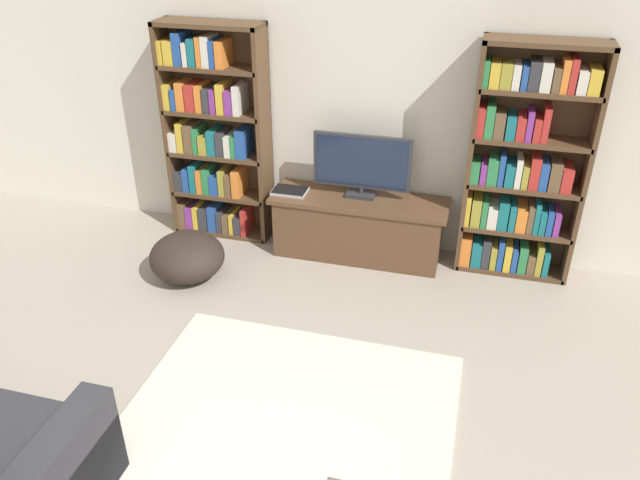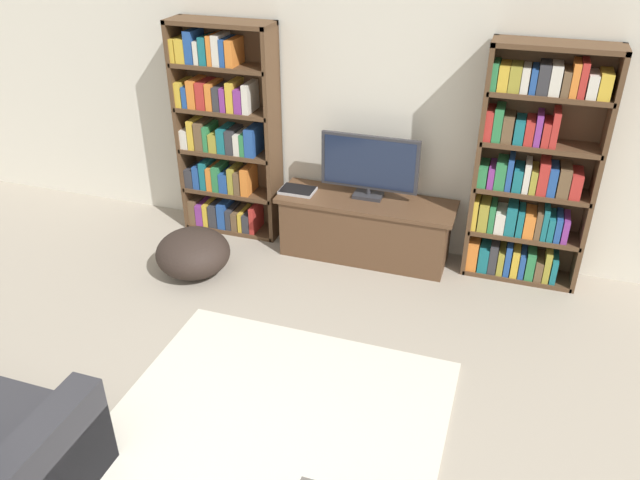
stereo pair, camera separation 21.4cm
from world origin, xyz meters
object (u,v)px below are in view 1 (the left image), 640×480
object	(u,v)px
bookshelf_right	(522,168)
beanbag_ottoman	(187,257)
bookshelf_left	(214,136)
television	(362,164)
tv_stand	(358,227)
laptop	(290,191)

from	to	relation	value
bookshelf_right	beanbag_ottoman	bearing A→B (deg)	-161.71
bookshelf_left	television	distance (m)	1.32
tv_stand	beanbag_ottoman	size ratio (longest dim) A/B	2.45
bookshelf_right	beanbag_ottoman	xyz separation A→B (m)	(-2.51, -0.83, -0.71)
bookshelf_right	laptop	bearing A→B (deg)	-175.43
tv_stand	television	distance (m)	0.55
television	beanbag_ottoman	world-z (taller)	television
laptop	beanbag_ottoman	bearing A→B (deg)	-134.28
bookshelf_right	tv_stand	xyz separation A→B (m)	(-1.25, -0.12, -0.63)
bookshelf_left	tv_stand	world-z (taller)	bookshelf_left
beanbag_ottoman	laptop	bearing A→B (deg)	45.72
bookshelf_right	tv_stand	distance (m)	1.41
bookshelf_left	tv_stand	size ratio (longest dim) A/B	1.26
bookshelf_left	television	size ratio (longest dim) A/B	2.31
tv_stand	bookshelf_right	bearing A→B (deg)	5.27
bookshelf_left	laptop	size ratio (longest dim) A/B	6.39
television	laptop	bearing A→B (deg)	-171.38
bookshelf_left	beanbag_ottoman	distance (m)	1.10
television	laptop	distance (m)	0.66
bookshelf_left	laptop	xyz separation A→B (m)	(0.72, -0.15, -0.37)
bookshelf_left	tv_stand	bearing A→B (deg)	-5.02
tv_stand	beanbag_ottoman	world-z (taller)	tv_stand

